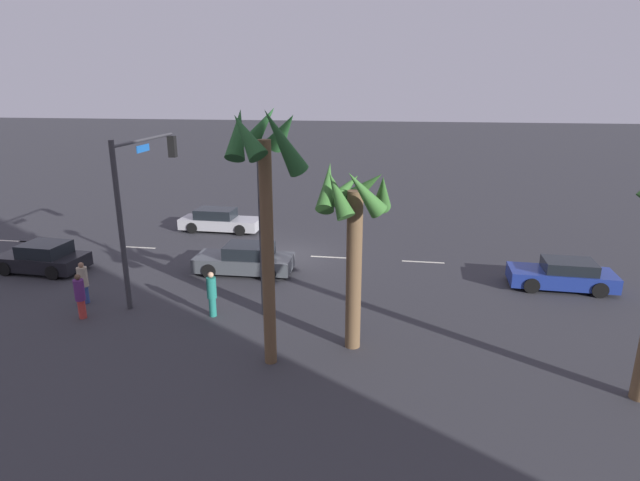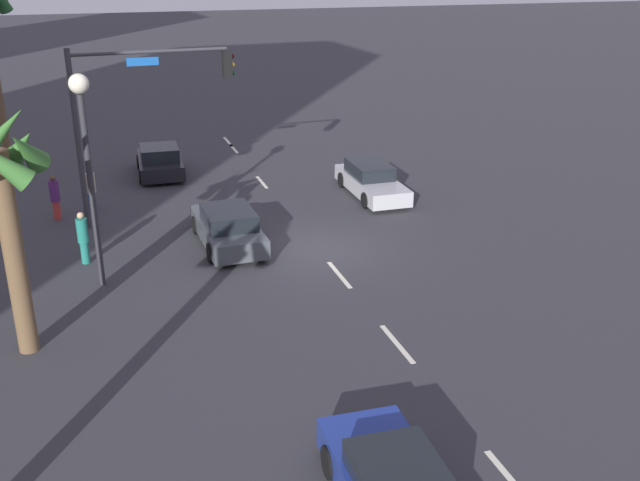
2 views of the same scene
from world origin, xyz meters
name	(u,v)px [view 1 (image 1 of 2)]	position (x,y,z in m)	size (l,w,h in m)	color
ground_plane	(287,255)	(0.00, 0.00, 0.00)	(220.00, 220.00, 0.00)	#333338
lane_stripe_1	(547,268)	(-12.50, 0.00, 0.01)	(2.33, 0.14, 0.01)	silver
lane_stripe_2	(423,262)	(-6.79, 0.00, 0.01)	(2.04, 0.14, 0.01)	silver
lane_stripe_3	(331,257)	(-2.28, 0.00, 0.01)	(2.07, 0.14, 0.01)	silver
lane_stripe_4	(139,247)	(8.03, 0.00, 0.01)	(1.84, 0.14, 0.01)	silver
lane_stripe_5	(35,242)	(14.18, 0.00, 0.01)	(1.88, 0.14, 0.01)	silver
lane_stripe_6	(10,241)	(15.71, 0.00, 0.01)	(2.15, 0.14, 0.01)	silver
car_0	(219,221)	(4.94, -3.88, 0.61)	(4.69, 1.83, 1.32)	#B7B7BC
car_1	(43,258)	(10.54, 4.07, 0.62)	(4.02, 2.10, 1.35)	black
car_2	(563,275)	(-12.45, 2.49, 0.58)	(4.25, 1.90, 1.24)	navy
car_3	(245,260)	(1.29, 2.78, 0.62)	(4.45, 2.01, 1.34)	#474C51
traffic_signal	(141,187)	(4.61, 5.39, 4.37)	(0.56, 5.81, 6.38)	#38383D
streetlamp	(260,199)	(-0.73, 7.04, 4.39)	(0.56, 0.56, 6.28)	#2D2D33
pedestrian_0	(83,282)	(6.49, 7.11, 0.87)	(0.48, 0.48, 1.68)	#2D478C
pedestrian_1	(212,293)	(1.10, 7.48, 0.91)	(0.50, 0.50, 1.73)	#1E7266
pedestrian_2	(80,295)	(5.77, 8.41, 0.89)	(0.49, 0.49, 1.71)	#BF3833
palm_tree_0	(354,216)	(-4.20, 8.97, 4.38)	(2.25, 2.40, 6.09)	brown
palm_tree_3	(264,172)	(-1.84, 10.41, 5.90)	(2.42, 2.54, 7.76)	brown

